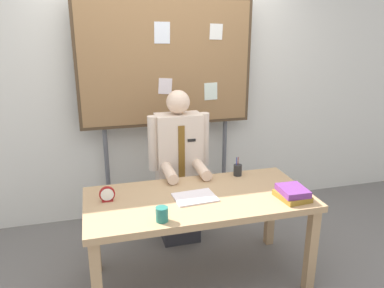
# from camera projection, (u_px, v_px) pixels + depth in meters

# --- Properties ---
(ground_plane) EXTENTS (12.00, 12.00, 0.00)m
(ground_plane) POSITION_uv_depth(u_px,v_px,m) (198.00, 279.00, 3.02)
(ground_plane) COLOR slate
(back_wall) EXTENTS (6.40, 0.08, 2.70)m
(back_wall) POSITION_uv_depth(u_px,v_px,m) (163.00, 87.00, 3.82)
(back_wall) COLOR silver
(back_wall) RESTS_ON ground_plane
(desk) EXTENTS (1.68, 0.79, 0.73)m
(desk) POSITION_uv_depth(u_px,v_px,m) (199.00, 207.00, 2.83)
(desk) COLOR tan
(desk) RESTS_ON ground_plane
(person) EXTENTS (0.55, 0.56, 1.42)m
(person) POSITION_uv_depth(u_px,v_px,m) (179.00, 173.00, 3.41)
(person) COLOR #2D2D33
(person) RESTS_ON ground_plane
(bulletin_board) EXTENTS (1.68, 0.09, 2.20)m
(bulletin_board) POSITION_uv_depth(u_px,v_px,m) (167.00, 66.00, 3.57)
(bulletin_board) COLOR #4C3823
(bulletin_board) RESTS_ON ground_plane
(book_stack) EXTENTS (0.22, 0.25, 0.09)m
(book_stack) POSITION_uv_depth(u_px,v_px,m) (292.00, 193.00, 2.76)
(book_stack) COLOR olive
(book_stack) RESTS_ON desk
(open_notebook) EXTENTS (0.32, 0.25, 0.01)m
(open_notebook) POSITION_uv_depth(u_px,v_px,m) (195.00, 197.00, 2.78)
(open_notebook) COLOR silver
(open_notebook) RESTS_ON desk
(desk_clock) EXTENTS (0.11, 0.04, 0.11)m
(desk_clock) POSITION_uv_depth(u_px,v_px,m) (107.00, 195.00, 2.71)
(desk_clock) COLOR maroon
(desk_clock) RESTS_ON desk
(coffee_mug) EXTENTS (0.08, 0.08, 0.10)m
(coffee_mug) POSITION_uv_depth(u_px,v_px,m) (162.00, 214.00, 2.44)
(coffee_mug) COLOR #267266
(coffee_mug) RESTS_ON desk
(pen_holder) EXTENTS (0.07, 0.07, 0.16)m
(pen_holder) POSITION_uv_depth(u_px,v_px,m) (238.00, 170.00, 3.18)
(pen_holder) COLOR #262626
(pen_holder) RESTS_ON desk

